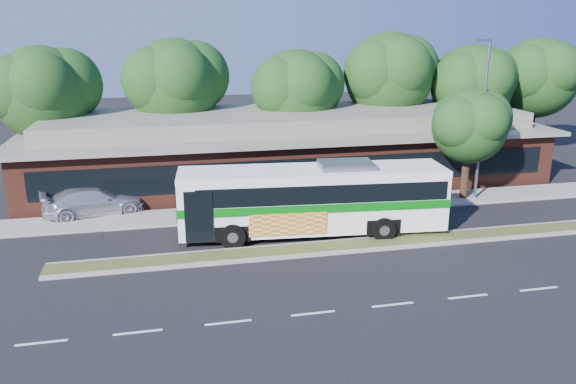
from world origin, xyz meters
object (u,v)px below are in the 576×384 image
Objects in this scene: transit_bus at (314,195)px; sedan at (94,201)px; lamp_post at (482,116)px; sidewalk_tree at (474,124)px.

transit_bus reaches higher than sedan.
transit_bus is at bearing -129.50° from sedan.
lamp_post is at bearing -108.23° from sedan.
lamp_post reaches higher than transit_bus.
lamp_post is 1.41× the size of sidewalk_tree.
lamp_post is at bearing -46.59° from sidewalk_tree.
sedan is at bearing 158.44° from transit_bus.
lamp_post is 11.46m from transit_bus.
sidewalk_tree is (20.97, -1.63, 3.64)m from sedan.
lamp_post reaches higher than sidewalk_tree.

